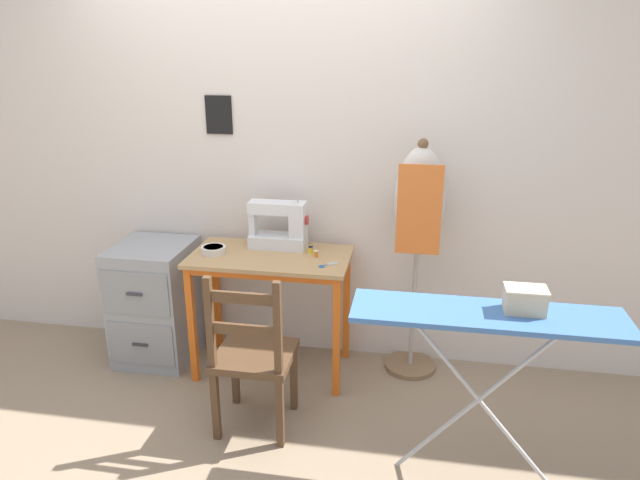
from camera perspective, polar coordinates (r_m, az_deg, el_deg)
ground_plane at (r=3.53m, az=-5.73°, el=-14.74°), size 14.00×14.00×0.00m
wall_back at (r=3.56m, az=-3.91°, el=7.98°), size 10.00×0.06×2.55m
sewing_table at (r=3.43m, az=-5.00°, el=-3.38°), size 0.95×0.51×0.77m
sewing_machine at (r=3.47m, az=-3.91°, el=1.37°), size 0.36×0.15×0.31m
fabric_bowl at (r=3.46m, az=-10.61°, el=-0.95°), size 0.15×0.15×0.04m
scissors at (r=3.22m, az=0.56°, el=-2.55°), size 0.11×0.11×0.01m
thread_spool_near_machine at (r=3.39m, az=-0.95°, el=-1.05°), size 0.04×0.04×0.04m
thread_spool_mid_table at (r=3.33m, az=-0.40°, el=-1.42°), size 0.03×0.03×0.04m
wooden_chair at (r=3.02m, az=-6.72°, el=-11.52°), size 0.40×0.38×0.91m
filing_cabinet at (r=3.83m, az=-16.08°, el=-5.95°), size 0.46×0.52×0.77m
dress_form at (r=3.35m, az=9.86°, el=2.55°), size 0.32×0.32×1.46m
ironing_board at (r=2.60m, az=16.34°, el=-7.97°), size 1.18×0.31×0.87m
storage_box at (r=2.61m, az=19.82°, el=-5.64°), size 0.18×0.12×0.11m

